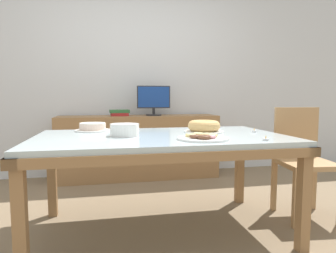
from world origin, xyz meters
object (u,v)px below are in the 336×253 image
object	(u,v)px
book_stack	(120,113)
cake_golden_bundt	(204,127)
cake_chocolate_round	(93,127)
tealight_left_edge	(266,139)
plate_stack	(125,130)
tealight_near_front	(254,131)
computer_monitor	(154,101)
pastry_platter	(203,137)
tealight_centre	(132,131)
chair	(302,156)
tealight_near_cakes	(218,127)

from	to	relation	value
book_stack	cake_golden_bundt	world-z (taller)	book_stack
cake_chocolate_round	tealight_left_edge	size ratio (longest dim) A/B	7.39
plate_stack	tealight_left_edge	xyz separation A→B (m)	(0.88, -0.43, -0.03)
cake_golden_bundt	tealight_left_edge	xyz separation A→B (m)	(0.25, -0.53, -0.04)
cake_chocolate_round	tealight_near_front	distance (m)	1.33
computer_monitor	pastry_platter	size ratio (longest dim) A/B	1.21
cake_golden_bundt	plate_stack	world-z (taller)	cake_golden_bundt
cake_chocolate_round	tealight_near_front	bearing A→B (deg)	-15.14
cake_chocolate_round	plate_stack	distance (m)	0.45
plate_stack	tealight_left_edge	world-z (taller)	plate_stack
cake_golden_bundt	tealight_centre	bearing A→B (deg)	169.02
plate_stack	tealight_centre	world-z (taller)	plate_stack
computer_monitor	cake_golden_bundt	bearing A→B (deg)	-83.31
tealight_centre	tealight_left_edge	size ratio (longest dim) A/B	1.00
pastry_platter	tealight_left_edge	world-z (taller)	pastry_platter
cake_golden_bundt	plate_stack	distance (m)	0.64
pastry_platter	cake_chocolate_round	bearing A→B (deg)	138.22
book_stack	plate_stack	xyz separation A→B (m)	(-0.03, -1.59, -0.05)
book_stack	cake_chocolate_round	bearing A→B (deg)	-102.71
chair	tealight_near_front	xyz separation A→B (m)	(-0.49, -0.06, 0.23)
chair	computer_monitor	world-z (taller)	computer_monitor
cake_chocolate_round	cake_golden_bundt	world-z (taller)	cake_golden_bundt
computer_monitor	pastry_platter	distance (m)	1.89
chair	tealight_left_edge	world-z (taller)	chair
tealight_centre	tealight_left_edge	world-z (taller)	same
book_stack	tealight_left_edge	size ratio (longest dim) A/B	6.23
book_stack	tealight_near_front	size ratio (longest dim) A/B	6.23
plate_stack	tealight_near_cakes	size ratio (longest dim) A/B	5.25
book_stack	tealight_near_front	world-z (taller)	book_stack
tealight_near_front	cake_golden_bundt	bearing A→B (deg)	170.52
tealight_left_edge	tealight_near_front	size ratio (longest dim) A/B	1.00
tealight_centre	pastry_platter	bearing A→B (deg)	-49.03
chair	plate_stack	distance (m)	1.55
tealight_near_cakes	book_stack	bearing A→B (deg)	125.49
computer_monitor	plate_stack	distance (m)	1.67
tealight_centre	plate_stack	bearing A→B (deg)	-109.37
plate_stack	tealight_near_front	world-z (taller)	plate_stack
chair	tealight_near_cakes	size ratio (longest dim) A/B	23.50
tealight_left_edge	cake_golden_bundt	bearing A→B (deg)	115.16
book_stack	tealight_left_edge	world-z (taller)	book_stack
tealight_near_cakes	tealight_left_edge	bearing A→B (deg)	-89.61
computer_monitor	tealight_centre	xyz separation A→B (m)	(-0.39, -1.38, -0.23)
chair	tealight_centre	distance (m)	1.48
cake_golden_bundt	pastry_platter	xyz separation A→B (m)	(-0.14, -0.39, -0.03)
cake_chocolate_round	cake_golden_bundt	xyz separation A→B (m)	(0.88, -0.28, 0.01)
tealight_left_edge	chair	bearing A→B (deg)	38.61
tealight_centre	tealight_left_edge	distance (m)	1.03
tealight_centre	cake_chocolate_round	bearing A→B (deg)	151.58
tealight_near_cakes	tealight_near_front	world-z (taller)	same
plate_stack	tealight_left_edge	distance (m)	0.98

